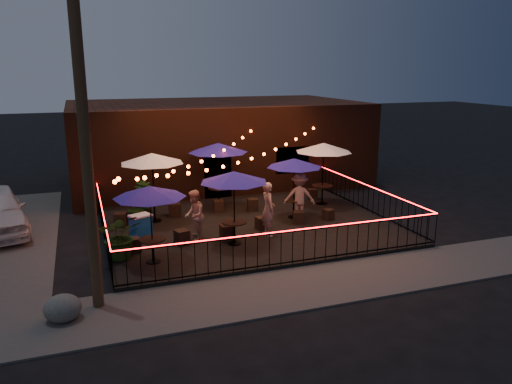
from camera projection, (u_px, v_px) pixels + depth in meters
ground at (268, 246)px, 16.29m from camera, size 110.00×110.00×0.00m
patio at (248, 226)px, 18.10m from camera, size 10.00×8.00×0.15m
sidewalk at (311, 285)px, 13.31m from camera, size 18.00×2.50×0.05m
brick_building at (216, 142)px, 25.25m from camera, size 14.00×8.00×4.00m
utility_pole at (85, 145)px, 11.18m from camera, size 0.26×0.26×8.00m
fence_front at (293, 247)px, 14.30m from camera, size 10.00×0.04×1.04m
fence_left at (103, 225)px, 16.32m from camera, size 0.04×8.00×1.04m
fence_right at (368, 199)px, 19.58m from camera, size 0.04×8.00×1.04m
festoon_lights at (222, 163)px, 16.90m from camera, size 10.02×8.72×1.32m
cafe_table_0 at (150, 193)px, 14.07m from camera, size 2.40×2.40×2.29m
cafe_table_1 at (152, 159)px, 17.88m from camera, size 2.92×2.92×2.55m
cafe_table_2 at (234, 178)px, 15.55m from camera, size 2.31×2.31×2.39m
cafe_table_3 at (218, 149)px, 19.71m from camera, size 2.75×2.75×2.63m
cafe_table_4 at (294, 164)px, 18.39m from camera, size 2.41×2.41×2.27m
cafe_table_5 at (324, 148)px, 20.20m from camera, size 2.44×2.44×2.55m
bistro_chair_0 at (133, 245)px, 15.30m from camera, size 0.43×0.43×0.45m
bistro_chair_1 at (182, 237)px, 15.97m from camera, size 0.50×0.50×0.48m
bistro_chair_2 at (121, 220)px, 17.80m from camera, size 0.51×0.51×0.49m
bistro_chair_3 at (175, 210)px, 19.01m from camera, size 0.54×0.54×0.50m
bistro_chair_4 at (227, 233)px, 16.36m from camera, size 0.45×0.45×0.52m
bistro_chair_5 at (262, 223)px, 17.48m from camera, size 0.41×0.41×0.44m
bistro_chair_6 at (219, 206)px, 19.63m from camera, size 0.43×0.43×0.45m
bistro_chair_7 at (253, 204)px, 19.79m from camera, size 0.47×0.47×0.47m
bistro_chair_8 at (299, 217)px, 18.14m from camera, size 0.47×0.47×0.44m
bistro_chair_9 at (328, 214)px, 18.57m from camera, size 0.42×0.42×0.40m
bistro_chair_10 at (296, 196)px, 21.16m from camera, size 0.42×0.42×0.46m
bistro_chair_11 at (313, 194)px, 21.44m from camera, size 0.45×0.45×0.45m
patron_a at (268, 209)px, 16.71m from camera, size 0.46×0.68×1.84m
patron_b at (194, 215)px, 16.29m from camera, size 0.81×0.94×1.67m
patron_c at (299, 196)px, 18.51m from camera, size 1.30×1.02×1.76m
potted_shrub_a at (121, 236)px, 14.68m from camera, size 1.43×1.28×1.42m
potted_shrub_b at (138, 207)px, 17.97m from camera, size 0.81×0.71×1.26m
potted_shrub_c at (143, 197)px, 19.43m from camera, size 0.78×0.78×1.23m
cooler at (141, 227)px, 16.29m from camera, size 0.80×0.71×0.88m
boulder at (63, 308)px, 11.38m from camera, size 1.06×0.98×0.68m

